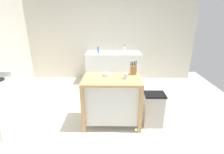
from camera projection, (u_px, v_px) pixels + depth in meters
ground_plane at (108, 121)px, 3.25m from camera, size 5.98×5.98×0.00m
wall_back at (110, 36)px, 5.06m from camera, size 4.98×0.10×2.60m
kitchen_island at (112, 99)px, 3.05m from camera, size 1.01×0.63×0.89m
knife_block at (133, 70)px, 3.08m from camera, size 0.11×0.09×0.25m
bowl_ceramic_wide at (107, 74)px, 3.04m from camera, size 0.14×0.14×0.04m
drinking_cup at (126, 76)px, 2.88m from camera, size 0.07×0.07×0.09m
trash_bin at (153, 109)px, 3.05m from camera, size 0.36×0.28×0.63m
sink_counter at (113, 67)px, 5.02m from camera, size 1.57×0.60×0.88m
sink_faucet at (113, 48)px, 4.96m from camera, size 0.02×0.02×0.22m
bottle_spray_cleaner at (124, 49)px, 4.87m from camera, size 0.05×0.05×0.21m
bottle_dish_soap at (98, 50)px, 4.79m from camera, size 0.05×0.05×0.18m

